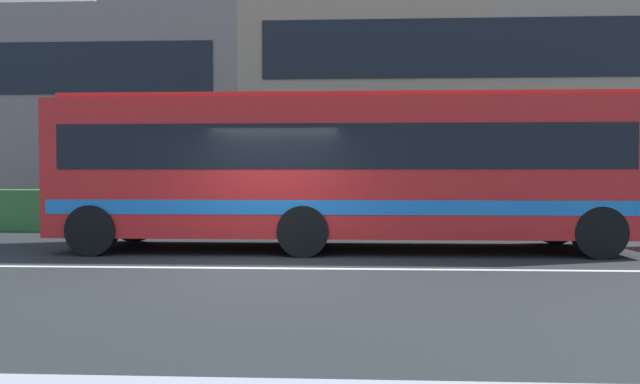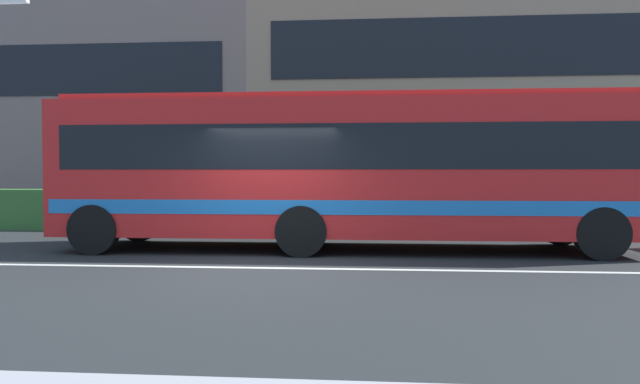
{
  "view_description": "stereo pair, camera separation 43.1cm",
  "coord_description": "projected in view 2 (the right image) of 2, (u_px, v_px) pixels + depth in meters",
  "views": [
    {
      "loc": [
        1.46,
        -9.81,
        1.61
      ],
      "look_at": [
        0.88,
        2.39,
        1.23
      ],
      "focal_mm": 32.69,
      "sensor_mm": 36.0,
      "label": 1
    },
    {
      "loc": [
        1.89,
        -9.78,
        1.61
      ],
      "look_at": [
        0.88,
        2.39,
        1.23
      ],
      "focal_mm": 32.69,
      "sensor_mm": 36.0,
      "label": 2
    }
  ],
  "objects": [
    {
      "name": "hedge_row_far",
      "position": [
        339.0,
        211.0,
        16.34
      ],
      "size": [
        21.37,
        1.1,
        1.16
      ],
      "primitive_type": "cube",
      "color": "#3C7336",
      "rests_on": "ground_plane"
    },
    {
      "name": "ground_plane",
      "position": [
        258.0,
        268.0,
        9.95
      ],
      "size": [
        160.0,
        160.0,
        0.0
      ],
      "primitive_type": "plane",
      "color": "#282A2C"
    },
    {
      "name": "transit_bus",
      "position": [
        342.0,
        166.0,
        12.35
      ],
      "size": [
        11.83,
        2.69,
        3.22
      ],
      "color": "red",
      "rests_on": "ground_plane"
    },
    {
      "name": "apartment_block_right",
      "position": [
        532.0,
        90.0,
        24.61
      ],
      "size": [
        22.55,
        9.49,
        10.37
      ],
      "color": "tan",
      "rests_on": "ground_plane"
    },
    {
      "name": "apartment_block_left",
      "position": [
        31.0,
        106.0,
        26.47
      ],
      "size": [
        21.9,
        9.49,
        9.38
      ],
      "color": "gray",
      "rests_on": "ground_plane"
    },
    {
      "name": "lane_centre_line",
      "position": [
        258.0,
        268.0,
        9.95
      ],
      "size": [
        60.0,
        0.16,
        0.01
      ],
      "primitive_type": "cube",
      "color": "silver",
      "rests_on": "ground_plane"
    }
  ]
}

